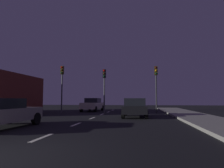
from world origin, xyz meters
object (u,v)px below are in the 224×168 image
at_px(traffic_signal_left, 62,80).
at_px(car_adjacent_lane, 1,113).
at_px(traffic_signal_center, 104,82).
at_px(traffic_signal_right, 156,80).
at_px(car_oncoming_far, 93,104).
at_px(car_stopped_ahead, 135,108).

height_order(traffic_signal_left, car_adjacent_lane, traffic_signal_left).
xyz_separation_m(traffic_signal_left, traffic_signal_center, (4.63, -0.00, -0.29)).
distance_m(traffic_signal_right, car_adjacent_lane, 14.61).
distance_m(car_adjacent_lane, car_oncoming_far, 14.61).
distance_m(traffic_signal_left, traffic_signal_center, 4.64).
xyz_separation_m(traffic_signal_right, car_adjacent_lane, (-8.08, -11.89, -2.60)).
height_order(car_stopped_ahead, car_oncoming_far, car_oncoming_far).
bearing_deg(traffic_signal_left, car_oncoming_far, 44.24).
bearing_deg(traffic_signal_right, car_adjacent_lane, -124.19).
height_order(traffic_signal_right, car_oncoming_far, traffic_signal_right).
relative_size(car_adjacent_lane, car_oncoming_far, 0.96).
relative_size(traffic_signal_left, traffic_signal_center, 1.10).
relative_size(traffic_signal_right, car_oncoming_far, 1.06).
bearing_deg(car_oncoming_far, traffic_signal_right, -20.55).
relative_size(traffic_signal_center, car_adjacent_lane, 1.05).
height_order(traffic_signal_center, car_oncoming_far, traffic_signal_center).
bearing_deg(car_stopped_ahead, traffic_signal_right, 67.77).
bearing_deg(traffic_signal_right, traffic_signal_left, 180.00).
bearing_deg(traffic_signal_center, car_oncoming_far, 124.75).
bearing_deg(car_oncoming_far, traffic_signal_center, -55.25).
height_order(traffic_signal_left, car_stopped_ahead, traffic_signal_left).
bearing_deg(traffic_signal_right, car_stopped_ahead, -112.23).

